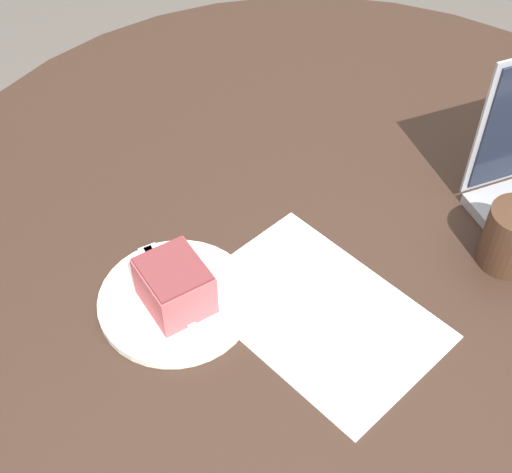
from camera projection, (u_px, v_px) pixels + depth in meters
The scene contains 7 objects.
ground_plane at pixel (303, 441), 1.65m from camera, with size 12.00×12.00×0.00m, color #4C4742.
dining_table at pixel (322, 257), 1.17m from camera, with size 1.32×1.32×0.75m.
paper_document at pixel (319, 313), 0.96m from camera, with size 0.36×0.29×0.00m.
plate at pixel (176, 300), 0.97m from camera, with size 0.21×0.21×0.01m.
cake_slice at pixel (175, 285), 0.94m from camera, with size 0.10×0.09×0.07m.
fork at pixel (165, 279), 0.99m from camera, with size 0.17×0.03×0.00m.
coffee_glass at pixel (512, 237), 0.99m from camera, with size 0.08×0.08×0.10m.
Camera 1 is at (-0.63, 0.46, 1.53)m, focal length 50.00 mm.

